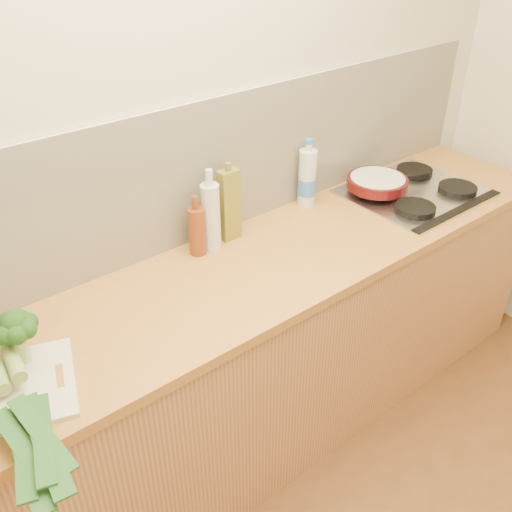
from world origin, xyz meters
The scene contains 11 objects.
room_shell centered at (0.00, 1.49, 1.17)m, with size 3.50×3.50×3.50m.
counter centered at (0.00, 1.20, 0.45)m, with size 3.20×0.62×0.90m.
gas_hob centered at (1.02, 1.20, 0.91)m, with size 0.58×0.50×0.04m.
broccoli_right centered at (-0.74, 1.22, 1.03)m, with size 0.13×0.13×0.17m.
leek_mid centered at (-0.83, 1.09, 0.95)m, with size 0.14×0.69×0.04m.
leek_back centered at (-0.79, 1.09, 0.97)m, with size 0.14×0.69×0.04m.
skillet centered at (0.88, 1.30, 0.96)m, with size 0.38×0.27×0.05m.
oil_tin centered at (0.15, 1.42, 1.05)m, with size 0.08×0.05×0.32m.
glass_bottle centered at (0.05, 1.40, 1.04)m, with size 0.07×0.07×0.32m.
amber_bottle centered at (-0.01, 1.40, 1.00)m, with size 0.06×0.06×0.24m.
water_bottle centered at (0.57, 1.43, 1.02)m, with size 0.08×0.08×0.28m.
Camera 1 is at (-0.98, -0.15, 2.06)m, focal length 40.00 mm.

